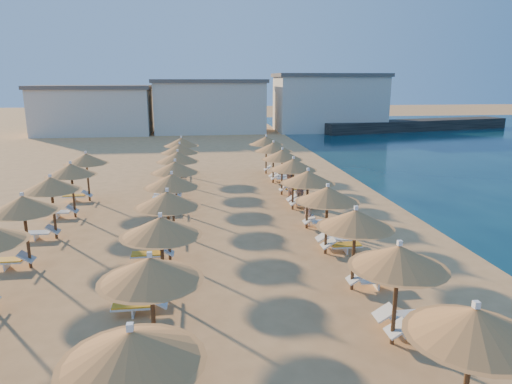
{
  "coord_description": "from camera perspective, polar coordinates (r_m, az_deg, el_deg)",
  "views": [
    {
      "loc": [
        -1.63,
        -19.89,
        7.25
      ],
      "look_at": [
        1.4,
        4.0,
        1.3
      ],
      "focal_mm": 32.0,
      "sensor_mm": 36.0,
      "label": 1
    }
  ],
  "objects": [
    {
      "name": "ground",
      "position": [
        21.23,
        -2.41,
        -6.1
      ],
      "size": [
        220.0,
        220.0,
        0.0
      ],
      "primitive_type": "plane",
      "color": "tan",
      "rests_on": "ground"
    },
    {
      "name": "loungers",
      "position": [
        20.63,
        -5.98,
        -5.75
      ],
      "size": [
        15.12,
        31.7,
        0.66
      ],
      "color": "white",
      "rests_on": "ground"
    },
    {
      "name": "hotel_blocks",
      "position": [
        65.17,
        -4.31,
        10.72
      ],
      "size": [
        48.28,
        9.11,
        8.1
      ],
      "color": "silver",
      "rests_on": "ground"
    },
    {
      "name": "parasol_row_inland",
      "position": [
        21.2,
        -25.58,
        -0.25
      ],
      "size": [
        2.69,
        19.98,
        3.08
      ],
      "color": "brown",
      "rests_on": "ground"
    },
    {
      "name": "beachgoer_b",
      "position": [
        27.67,
        4.13,
        0.59
      ],
      "size": [
        0.78,
        0.95,
        1.81
      ],
      "primitive_type": "imported",
      "rotation": [
        0.0,
        0.0,
        -1.46
      ],
      "color": "tan",
      "rests_on": "ground"
    },
    {
      "name": "parasol_row_east",
      "position": [
        20.77,
        7.62,
        0.74
      ],
      "size": [
        2.69,
        33.8,
        3.08
      ],
      "color": "brown",
      "rests_on": "ground"
    },
    {
      "name": "jetty",
      "position": [
        71.66,
        19.36,
        7.9
      ],
      "size": [
        30.17,
        10.25,
        1.5
      ],
      "primitive_type": "cube",
      "rotation": [
        0.0,
        0.0,
        0.21
      ],
      "color": "black",
      "rests_on": "ground"
    },
    {
      "name": "beachgoer_c",
      "position": [
        27.03,
        5.51,
        0.14
      ],
      "size": [
        1.07,
        0.91,
        1.72
      ],
      "primitive_type": "imported",
      "rotation": [
        0.0,
        0.0,
        -0.59
      ],
      "color": "tan",
      "rests_on": "ground"
    },
    {
      "name": "beachgoer_a",
      "position": [
        23.23,
        6.51,
        -2.38
      ],
      "size": [
        0.54,
        0.66,
        1.56
      ],
      "primitive_type": "imported",
      "rotation": [
        0.0,
        0.0,
        -1.24
      ],
      "color": "tan",
      "rests_on": "ground"
    },
    {
      "name": "parasol_row_west",
      "position": [
        20.14,
        -10.72,
        0.2
      ],
      "size": [
        2.69,
        33.8,
        3.08
      ],
      "color": "brown",
      "rests_on": "ground"
    }
  ]
}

